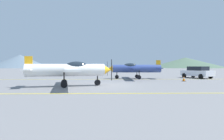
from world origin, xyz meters
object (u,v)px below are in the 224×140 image
Objects in this scene: airplane_near at (70,70)px; airplane_mid at (134,68)px; car_sedan at (197,72)px; traffic_cone_front at (184,79)px.

airplane_mid is (6.65, 8.66, 0.00)m from airplane_near.
airplane_mid is at bearing -172.72° from car_sedan.
car_sedan is 6.52m from traffic_cone_front.
car_sedan is at bearing 7.28° from airplane_mid.
airplane_mid is 1.75× the size of car_sedan.
traffic_cone_front is at bearing 22.17° from airplane_near.
airplane_near and airplane_mid have the same top height.
airplane_mid reaches higher than traffic_cone_front.
airplane_near is at bearing -127.52° from airplane_mid.
airplane_near is 1.75× the size of car_sedan.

